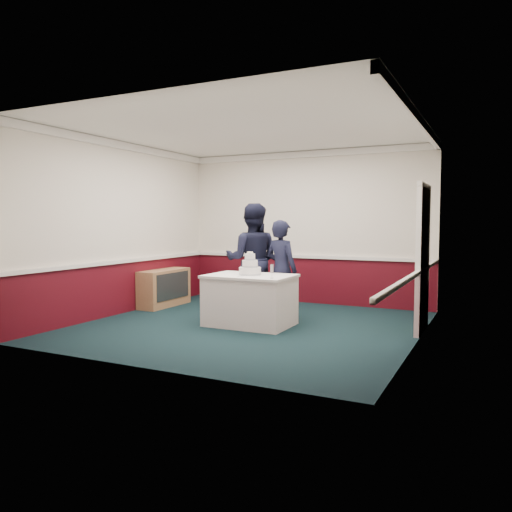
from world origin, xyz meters
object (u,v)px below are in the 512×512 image
at_px(wedding_cake, 250,268).
at_px(champagne_flute, 272,269).
at_px(sideboard, 164,288).
at_px(cake_knife, 242,276).
at_px(person_woman, 281,270).
at_px(person_man, 252,260).
at_px(cake_table, 250,300).

distance_m(wedding_cake, champagne_flute, 0.57).
xyz_separation_m(sideboard, champagne_flute, (2.76, -1.14, 0.58)).
height_order(sideboard, cake_knife, cake_knife).
distance_m(cake_knife, person_woman, 0.86).
distance_m(sideboard, person_man, 2.04).
relative_size(sideboard, wedding_cake, 3.30).
xyz_separation_m(wedding_cake, champagne_flute, (0.50, -0.28, 0.03)).
bearing_deg(wedding_cake, cake_knife, -98.53).
xyz_separation_m(wedding_cake, cake_knife, (-0.03, -0.20, -0.11)).
xyz_separation_m(sideboard, wedding_cake, (2.26, -0.86, 0.55)).
relative_size(cake_table, champagne_flute, 6.44).
bearing_deg(person_woman, wedding_cake, 82.13).
bearing_deg(sideboard, person_woman, -5.62).
bearing_deg(person_man, cake_table, 94.31).
bearing_deg(cake_knife, cake_table, 98.01).
relative_size(sideboard, cake_knife, 5.45).
bearing_deg(cake_table, person_man, 113.92).
relative_size(sideboard, person_man, 0.62).
height_order(sideboard, cake_table, cake_table).
height_order(champagne_flute, person_woman, person_woman).
bearing_deg(person_man, champagne_flute, 109.74).
height_order(cake_table, cake_knife, cake_knife).
xyz_separation_m(cake_table, person_man, (-0.32, 0.72, 0.56)).
height_order(cake_knife, person_woman, person_woman).
height_order(wedding_cake, champagne_flute, wedding_cake).
distance_m(champagne_flute, person_woman, 0.92).
bearing_deg(wedding_cake, cake_table, -90.00).
bearing_deg(sideboard, champagne_flute, -22.35).
bearing_deg(person_woman, champagne_flute, 120.66).
distance_m(cake_table, wedding_cake, 0.50).
xyz_separation_m(champagne_flute, person_woman, (-0.23, 0.89, -0.11)).
bearing_deg(champagne_flute, person_man, 129.35).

